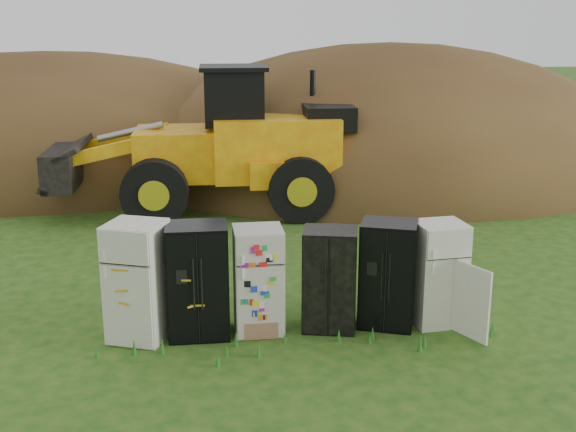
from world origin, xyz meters
name	(u,v)px	position (x,y,z in m)	size (l,w,h in m)	color
ground	(298,328)	(0.00, 0.00, 0.00)	(120.00, 120.00, 0.00)	#1C4C14
fridge_leftmost	(138,281)	(-2.47, -0.04, 0.92)	(0.82, 0.78, 1.85)	white
fridge_black_side	(198,281)	(-1.56, -0.03, 0.89)	(0.93, 0.74, 1.79)	black
fridge_sticker	(258,280)	(-0.62, 0.00, 0.85)	(0.75, 0.70, 1.69)	silver
fridge_dark_mid	(330,279)	(0.50, -0.02, 0.82)	(0.83, 0.68, 1.63)	black
fridge_black_right	(388,274)	(1.44, -0.01, 0.86)	(0.86, 0.72, 1.72)	black
fridge_open_door	(438,273)	(2.26, -0.03, 0.84)	(0.76, 0.70, 1.68)	white
wheel_loader	(198,140)	(-1.53, 7.49, 1.83)	(7.57, 3.07, 3.66)	yellow
dirt_mound_right	(386,173)	(4.44, 11.56, 0.00)	(16.40, 12.03, 8.16)	#432B15
dirt_mound_left	(53,165)	(-6.45, 14.21, 0.00)	(18.09, 13.57, 7.52)	#432B15
dirt_mound_back	(259,142)	(0.88, 17.86, 0.00)	(15.66, 10.44, 5.96)	#432B15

